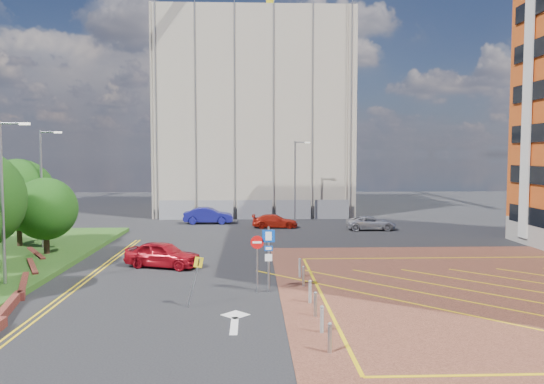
{
  "coord_description": "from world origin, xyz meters",
  "views": [
    {
      "loc": [
        -0.31,
        -24.26,
        6.66
      ],
      "look_at": [
        0.74,
        2.89,
        4.74
      ],
      "focal_mm": 35.0,
      "sensor_mm": 36.0,
      "label": 1
    }
  ],
  "objects": [
    {
      "name": "lamp_left_far",
      "position": [
        -14.42,
        12.0,
        4.66
      ],
      "size": [
        1.53,
        0.16,
        8.0
      ],
      "color": "#9EA0A8",
      "rests_on": "grass_bed"
    },
    {
      "name": "tree_c",
      "position": [
        -13.5,
        10.0,
        3.19
      ],
      "size": [
        4.0,
        4.0,
        4.9
      ],
      "color": "#3D2B1C",
      "rests_on": "grass_bed"
    },
    {
      "name": "lamp_back",
      "position": [
        4.08,
        28.0,
        4.36
      ],
      "size": [
        1.53,
        0.16,
        8.0
      ],
      "color": "#9EA0A8",
      "rests_on": "ground"
    },
    {
      "name": "warning_sign",
      "position": [
        -2.76,
        -1.47,
        1.43
      ],
      "size": [
        0.74,
        0.42,
        2.25
      ],
      "color": "#9EA0A8",
      "rests_on": "ground"
    },
    {
      "name": "construction_building",
      "position": [
        0.0,
        40.0,
        11.0
      ],
      "size": [
        21.2,
        19.2,
        22.0
      ],
      "primitive_type": "cube",
      "color": "#A59A87",
      "rests_on": "ground"
    },
    {
      "name": "tree_d",
      "position": [
        -16.5,
        13.0,
        3.87
      ],
      "size": [
        5.0,
        5.0,
        6.08
      ],
      "color": "#3D2B1C",
      "rests_on": "grass_bed"
    },
    {
      "name": "ground",
      "position": [
        0.0,
        0.0,
        0.0
      ],
      "size": [
        140.0,
        140.0,
        0.0
      ],
      "primitive_type": "plane",
      "color": "black",
      "rests_on": "ground"
    },
    {
      "name": "car_blue_back",
      "position": [
        -4.49,
        26.78,
        0.78
      ],
      "size": [
        4.73,
        1.68,
        1.55
      ],
      "primitive_type": "imported",
      "rotation": [
        0.0,
        0.0,
        1.56
      ],
      "color": "navy",
      "rests_on": "ground"
    },
    {
      "name": "retaining_wall",
      "position": [
        -11.8,
        2.0,
        0.2
      ],
      "size": [
        6.06,
        20.33,
        0.4
      ],
      "color": "maroon",
      "rests_on": "ground"
    },
    {
      "name": "sign_cluster",
      "position": [
        0.3,
        0.98,
        1.95
      ],
      "size": [
        1.17,
        0.12,
        3.2
      ],
      "color": "#9EA0A8",
      "rests_on": "ground"
    },
    {
      "name": "car_silver_back",
      "position": [
        10.26,
        21.92,
        0.61
      ],
      "size": [
        4.42,
        2.09,
        1.22
      ],
      "primitive_type": "imported",
      "rotation": [
        0.0,
        0.0,
        1.56
      ],
      "color": "#B1B1B9",
      "rests_on": "ground"
    },
    {
      "name": "bollard_row",
      "position": [
        2.3,
        -1.67,
        0.47
      ],
      "size": [
        0.14,
        11.14,
        0.9
      ],
      "color": "#9EA0A8",
      "rests_on": "forecourt"
    },
    {
      "name": "car_red_left",
      "position": [
        -5.58,
        6.96,
        0.77
      ],
      "size": [
        4.84,
        3.15,
        1.53
      ],
      "primitive_type": "imported",
      "rotation": [
        0.0,
        0.0,
        1.24
      ],
      "color": "#A50E19",
      "rests_on": "ground"
    },
    {
      "name": "car_red_back",
      "position": [
        1.8,
        23.68,
        0.6
      ],
      "size": [
        4.22,
        1.86,
        1.21
      ],
      "primitive_type": "imported",
      "rotation": [
        0.0,
        0.0,
        1.53
      ],
      "color": "red",
      "rests_on": "ground"
    },
    {
      "name": "construction_fence",
      "position": [
        1.0,
        30.0,
        1.0
      ],
      "size": [
        21.6,
        0.06,
        2.0
      ],
      "primitive_type": "cube",
      "color": "gray",
      "rests_on": "ground"
    },
    {
      "name": "lamp_left_near",
      "position": [
        -12.42,
        2.0,
        4.66
      ],
      "size": [
        1.53,
        0.16,
        8.0
      ],
      "color": "#9EA0A8",
      "rests_on": "grass_bed"
    }
  ]
}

